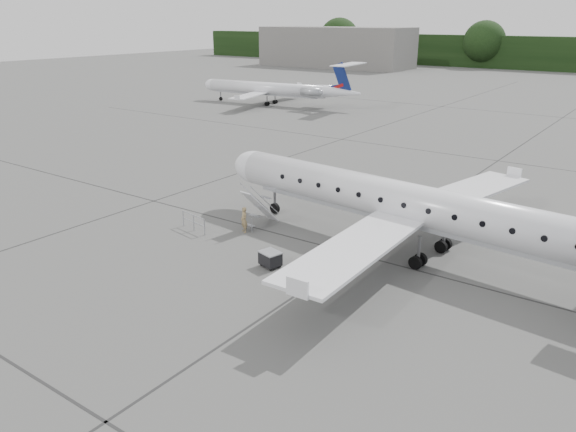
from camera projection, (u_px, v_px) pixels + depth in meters
The scene contains 8 objects.
ground at pixel (405, 301), 25.76m from camera, with size 320.00×320.00×0.00m, color #5A5A57.
terminal_building at pixel (335, 47), 146.81m from camera, with size 40.00×14.00×10.00m, color slate.
main_regional_jet at pixel (418, 185), 29.62m from camera, with size 30.64×22.06×7.86m, color silver, non-canonical shape.
airstair at pixel (260, 207), 34.64m from camera, with size 0.85×2.49×2.46m, color silver, non-canonical shape.
passenger at pixel (244, 220), 33.80m from camera, with size 0.57×0.38×1.58m, color #967D51.
safety_railing at pixel (194, 223), 34.14m from camera, with size 2.20×0.08×1.00m, color #9A9CA2, non-canonical shape.
baggage_cart at pixel (270, 259), 29.19m from camera, with size 1.03×0.83×0.89m, color black, non-canonical shape.
bg_regional_left at pixel (266, 82), 83.15m from camera, with size 24.71×17.79×6.48m, color silver, non-canonical shape.
Camera 1 is at (9.00, -21.82, 12.29)m, focal length 35.00 mm.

